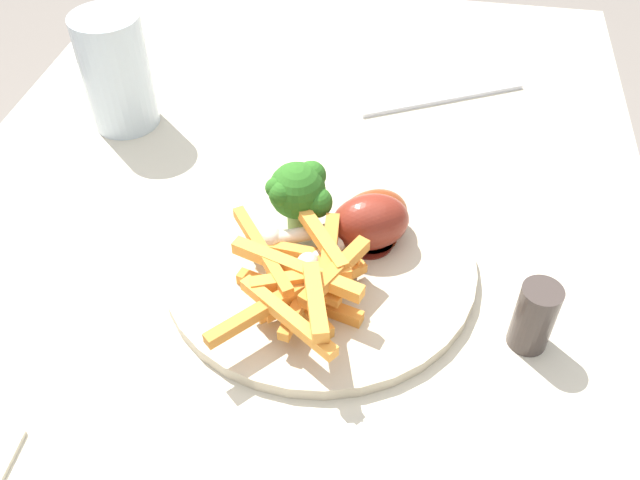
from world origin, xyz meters
name	(u,v)px	position (x,y,z in m)	size (l,w,h in m)	color
dining_table	(289,322)	(0.00, 0.00, 0.60)	(0.95, 0.65, 0.74)	beige
dinner_plate	(320,262)	(-0.04, -0.04, 0.74)	(0.26, 0.26, 0.01)	beige
broccoli_floret_front	(299,191)	(-0.01, -0.02, 0.79)	(0.05, 0.05, 0.07)	#81A855
carrot_fries_pile	(303,281)	(-0.09, -0.04, 0.78)	(0.14, 0.12, 0.05)	orange
chicken_drumstick_near	(363,224)	(-0.02, -0.07, 0.77)	(0.07, 0.12, 0.05)	#5C1911
chicken_drumstick_far	(368,222)	(-0.01, -0.07, 0.77)	(0.11, 0.09, 0.04)	#5E1F0D
fork	(443,98)	(0.23, -0.13, 0.74)	(0.19, 0.01, 0.01)	silver
water_glass	(116,72)	(0.13, 0.20, 0.80)	(0.07, 0.07, 0.12)	silver
pepper_shaker	(534,317)	(-0.09, -0.21, 0.77)	(0.03, 0.03, 0.06)	#423833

